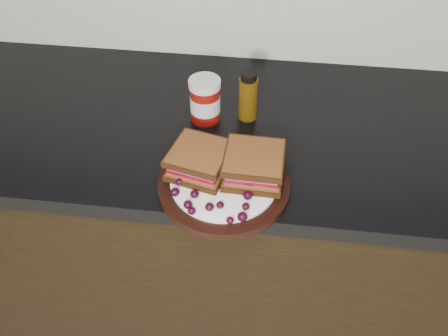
# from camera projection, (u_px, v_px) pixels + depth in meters

# --- Properties ---
(base_cabinets) EXTENTS (3.96, 0.58, 0.86)m
(base_cabinets) POSITION_uv_depth(u_px,v_px,m) (263.00, 245.00, 1.54)
(base_cabinets) COLOR black
(base_cabinets) RESTS_ON ground_plane
(countertop) EXTENTS (3.98, 0.60, 0.04)m
(countertop) POSITION_uv_depth(u_px,v_px,m) (274.00, 133.00, 1.22)
(countertop) COLOR black
(countertop) RESTS_ON base_cabinets
(plate) EXTENTS (0.28, 0.28, 0.02)m
(plate) POSITION_uv_depth(u_px,v_px,m) (224.00, 185.00, 1.06)
(plate) COLOR black
(plate) RESTS_ON countertop
(sandwich_left) EXTENTS (0.14, 0.14, 0.05)m
(sandwich_left) POSITION_uv_depth(u_px,v_px,m) (200.00, 160.00, 1.05)
(sandwich_left) COLOR brown
(sandwich_left) RESTS_ON plate
(sandwich_right) EXTENTS (0.13, 0.13, 0.06)m
(sandwich_right) POSITION_uv_depth(u_px,v_px,m) (254.00, 165.00, 1.04)
(sandwich_right) COLOR brown
(sandwich_right) RESTS_ON plate
(grape_0) EXTENTS (0.02, 0.02, 0.02)m
(grape_0) POSITION_uv_depth(u_px,v_px,m) (175.00, 192.00, 1.01)
(grape_0) COLOR black
(grape_0) RESTS_ON plate
(grape_1) EXTENTS (0.02, 0.02, 0.02)m
(grape_1) POSITION_uv_depth(u_px,v_px,m) (194.00, 194.00, 1.00)
(grape_1) COLOR black
(grape_1) RESTS_ON plate
(grape_2) EXTENTS (0.02, 0.02, 0.02)m
(grape_2) POSITION_uv_depth(u_px,v_px,m) (188.00, 205.00, 0.98)
(grape_2) COLOR black
(grape_2) RESTS_ON plate
(grape_3) EXTENTS (0.02, 0.02, 0.02)m
(grape_3) POSITION_uv_depth(u_px,v_px,m) (192.00, 211.00, 0.97)
(grape_3) COLOR black
(grape_3) RESTS_ON plate
(grape_4) EXTENTS (0.02, 0.02, 0.02)m
(grape_4) POSITION_uv_depth(u_px,v_px,m) (209.00, 207.00, 0.98)
(grape_4) COLOR black
(grape_4) RESTS_ON plate
(grape_5) EXTENTS (0.02, 0.02, 0.01)m
(grape_5) POSITION_uv_depth(u_px,v_px,m) (220.00, 205.00, 0.99)
(grape_5) COLOR black
(grape_5) RESTS_ON plate
(grape_6) EXTENTS (0.02, 0.02, 0.01)m
(grape_6) POSITION_uv_depth(u_px,v_px,m) (230.00, 220.00, 0.96)
(grape_6) COLOR black
(grape_6) RESTS_ON plate
(grape_7) EXTENTS (0.02, 0.02, 0.02)m
(grape_7) POSITION_uv_depth(u_px,v_px,m) (242.00, 217.00, 0.96)
(grape_7) COLOR black
(grape_7) RESTS_ON plate
(grape_8) EXTENTS (0.02, 0.02, 0.01)m
(grape_8) POSITION_uv_depth(u_px,v_px,m) (246.00, 207.00, 0.98)
(grape_8) COLOR black
(grape_8) RESTS_ON plate
(grape_9) EXTENTS (0.02, 0.02, 0.02)m
(grape_9) POSITION_uv_depth(u_px,v_px,m) (248.00, 195.00, 1.00)
(grape_9) COLOR black
(grape_9) RESTS_ON plate
(grape_10) EXTENTS (0.02, 0.02, 0.02)m
(grape_10) POSITION_uv_depth(u_px,v_px,m) (268.00, 192.00, 1.01)
(grape_10) COLOR black
(grape_10) RESTS_ON plate
(grape_11) EXTENTS (0.02, 0.02, 0.02)m
(grape_11) POSITION_uv_depth(u_px,v_px,m) (258.00, 182.00, 1.03)
(grape_11) COLOR black
(grape_11) RESTS_ON plate
(grape_12) EXTENTS (0.02, 0.02, 0.01)m
(grape_12) POSITION_uv_depth(u_px,v_px,m) (267.00, 179.00, 1.04)
(grape_12) COLOR black
(grape_12) RESTS_ON plate
(grape_13) EXTENTS (0.02, 0.02, 0.02)m
(grape_13) POSITION_uv_depth(u_px,v_px,m) (261.00, 166.00, 1.06)
(grape_13) COLOR black
(grape_13) RESTS_ON plate
(grape_14) EXTENTS (0.02, 0.02, 0.02)m
(grape_14) POSITION_uv_depth(u_px,v_px,m) (212.00, 156.00, 1.09)
(grape_14) COLOR black
(grape_14) RESTS_ON plate
(grape_15) EXTENTS (0.02, 0.02, 0.02)m
(grape_15) POSITION_uv_depth(u_px,v_px,m) (208.00, 168.00, 1.06)
(grape_15) COLOR black
(grape_15) RESTS_ON plate
(grape_16) EXTENTS (0.02, 0.02, 0.02)m
(grape_16) POSITION_uv_depth(u_px,v_px,m) (186.00, 164.00, 1.07)
(grape_16) COLOR black
(grape_16) RESTS_ON plate
(grape_17) EXTENTS (0.02, 0.02, 0.02)m
(grape_17) POSITION_uv_depth(u_px,v_px,m) (189.00, 169.00, 1.06)
(grape_17) COLOR black
(grape_17) RESTS_ON plate
(grape_18) EXTENTS (0.02, 0.02, 0.02)m
(grape_18) POSITION_uv_depth(u_px,v_px,m) (179.00, 182.00, 1.03)
(grape_18) COLOR black
(grape_18) RESTS_ON plate
(grape_19) EXTENTS (0.02, 0.02, 0.02)m
(grape_19) POSITION_uv_depth(u_px,v_px,m) (201.00, 160.00, 1.08)
(grape_19) COLOR black
(grape_19) RESTS_ON plate
(grape_20) EXTENTS (0.02, 0.02, 0.02)m
(grape_20) POSITION_uv_depth(u_px,v_px,m) (202.00, 174.00, 1.05)
(grape_20) COLOR black
(grape_20) RESTS_ON plate
(grape_21) EXTENTS (0.02, 0.02, 0.02)m
(grape_21) POSITION_uv_depth(u_px,v_px,m) (196.00, 173.00, 1.05)
(grape_21) COLOR black
(grape_21) RESTS_ON plate
(condiment_jar) EXTENTS (0.08, 0.08, 0.11)m
(condiment_jar) POSITION_uv_depth(u_px,v_px,m) (205.00, 100.00, 1.19)
(condiment_jar) COLOR maroon
(condiment_jar) RESTS_ON countertop
(oil_bottle) EXTENTS (0.06, 0.06, 0.13)m
(oil_bottle) POSITION_uv_depth(u_px,v_px,m) (248.00, 96.00, 1.19)
(oil_bottle) COLOR #4C3007
(oil_bottle) RESTS_ON countertop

